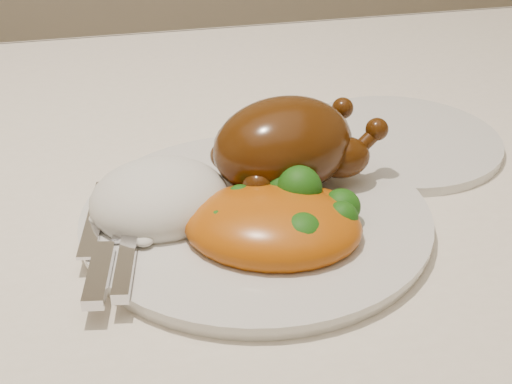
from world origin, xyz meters
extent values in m
cube|color=brown|center=(0.00, 0.00, 0.74)|extent=(1.60, 0.90, 0.04)
cube|color=white|center=(0.00, 0.00, 0.76)|extent=(1.72, 1.02, 0.01)
cube|color=white|center=(0.00, 0.51, 0.68)|extent=(1.72, 0.01, 0.18)
cylinder|color=silver|center=(0.10, -0.04, 0.77)|extent=(0.35, 0.35, 0.01)
cylinder|color=silver|center=(0.28, 0.08, 0.77)|extent=(0.27, 0.27, 0.01)
ellipsoid|color=#4F2508|center=(0.13, 0.00, 0.82)|extent=(0.15, 0.13, 0.08)
ellipsoid|color=#4F2508|center=(0.12, 0.00, 0.84)|extent=(0.07, 0.06, 0.03)
ellipsoid|color=#4F2508|center=(0.18, -0.01, 0.81)|extent=(0.05, 0.04, 0.04)
sphere|color=#4F2508|center=(0.22, 0.00, 0.83)|extent=(0.02, 0.02, 0.02)
ellipsoid|color=#4F2508|center=(0.17, 0.04, 0.81)|extent=(0.05, 0.04, 0.04)
sphere|color=#4F2508|center=(0.20, 0.05, 0.83)|extent=(0.02, 0.02, 0.02)
sphere|color=#4F2508|center=(0.10, -0.04, 0.81)|extent=(0.03, 0.03, 0.03)
sphere|color=#4F2508|center=(0.08, 0.02, 0.81)|extent=(0.03, 0.03, 0.03)
ellipsoid|color=white|center=(0.02, -0.02, 0.79)|extent=(0.14, 0.13, 0.06)
ellipsoid|color=#B8510B|center=(0.10, -0.08, 0.79)|extent=(0.17, 0.15, 0.05)
ellipsoid|color=#B8510B|center=(0.14, -0.07, 0.79)|extent=(0.07, 0.06, 0.03)
ellipsoid|color=#173D0A|center=(0.12, -0.04, 0.80)|extent=(0.04, 0.04, 0.03)
ellipsoid|color=#173D0A|center=(0.12, -0.11, 0.79)|extent=(0.03, 0.03, 0.02)
ellipsoid|color=#173D0A|center=(0.08, -0.05, 0.80)|extent=(0.02, 0.02, 0.02)
ellipsoid|color=#173D0A|center=(0.16, -0.09, 0.80)|extent=(0.03, 0.03, 0.03)
ellipsoid|color=#173D0A|center=(0.10, -0.06, 0.80)|extent=(0.03, 0.03, 0.02)
ellipsoid|color=#173D0A|center=(0.12, -0.06, 0.80)|extent=(0.03, 0.03, 0.02)
ellipsoid|color=#173D0A|center=(0.12, -0.10, 0.80)|extent=(0.04, 0.04, 0.03)
ellipsoid|color=#173D0A|center=(0.13, -0.06, 0.81)|extent=(0.04, 0.04, 0.04)
ellipsoid|color=#173D0A|center=(0.16, -0.07, 0.80)|extent=(0.03, 0.03, 0.03)
ellipsoid|color=#173D0A|center=(0.06, -0.08, 0.80)|extent=(0.03, 0.03, 0.03)
cube|color=silver|center=(-0.04, -0.02, 0.78)|extent=(0.03, 0.12, 0.00)
cube|color=silver|center=(-0.04, -0.11, 0.79)|extent=(0.03, 0.07, 0.01)
cube|color=silver|center=(-0.02, -0.10, 0.79)|extent=(0.03, 0.08, 0.01)
cube|color=silver|center=(-0.02, -0.02, 0.79)|extent=(0.03, 0.08, 0.00)
camera|label=1|loc=(-0.02, -0.54, 1.10)|focal=50.00mm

